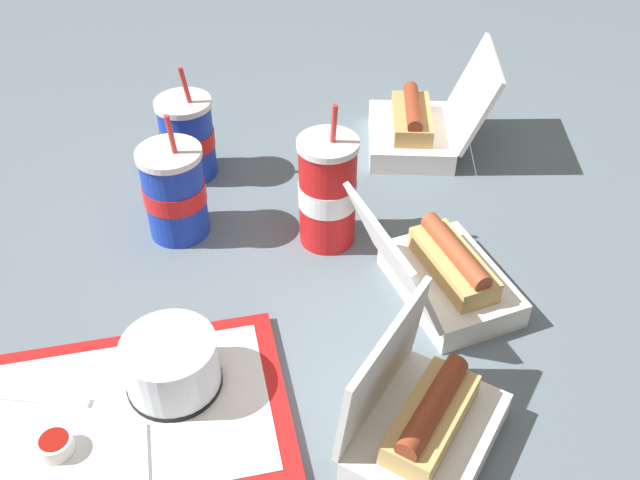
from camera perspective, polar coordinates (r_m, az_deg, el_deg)
The scene contains 12 objects.
ground_plane at distance 1.04m, azimuth 3.26°, elevation -2.86°, with size 3.20×3.20×0.00m, color slate.
food_tray at distance 0.89m, azimuth -14.88°, elevation -13.58°, with size 0.40×0.30×0.01m.
cake_container at distance 0.88m, azimuth -11.79°, elevation -9.77°, with size 0.12×0.12×0.07m.
ketchup_cup at distance 0.87m, azimuth -20.39°, elevation -15.15°, with size 0.04×0.04×0.02m.
napkin_stack at distance 0.85m, azimuth -17.07°, elevation -17.13°, with size 0.10×0.10×0.00m, color white.
plastic_fork at distance 0.93m, azimuth -21.19°, elevation -11.77°, with size 0.11×0.01×0.01m, color white.
clamshell_hotdog_corner at distance 0.83m, azimuth 8.24°, elevation -14.36°, with size 0.23×0.22×0.17m.
clamshell_hotdog_front at distance 1.00m, azimuth 9.89°, elevation -2.74°, with size 0.20×0.20×0.16m.
clamshell_hotdog_center at distance 1.31m, azimuth 7.87°, elevation 9.01°, with size 0.26×0.25×0.18m.
soda_cup_front at distance 1.22m, azimuth -10.56°, elevation 8.05°, with size 0.09×0.09×0.20m.
soda_cup_center at distance 1.05m, azimuth 0.60°, elevation 3.87°, with size 0.09×0.09×0.24m.
soda_cup_back at distance 1.09m, azimuth -11.55°, elevation 3.79°, with size 0.10×0.10×0.21m.
Camera 1 is at (-0.31, -0.70, 0.71)m, focal length 40.00 mm.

